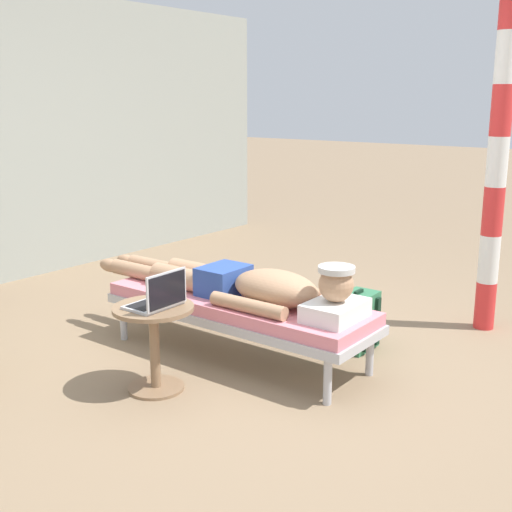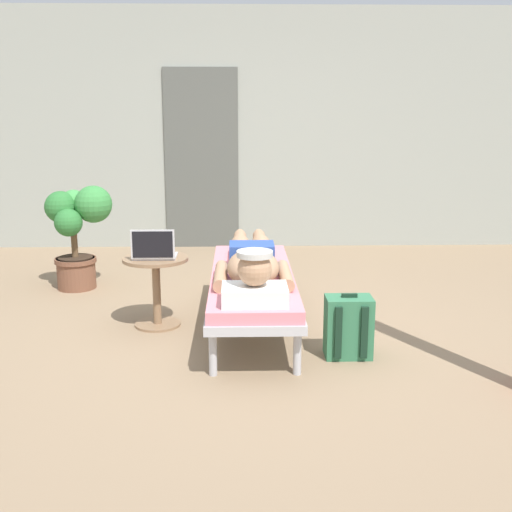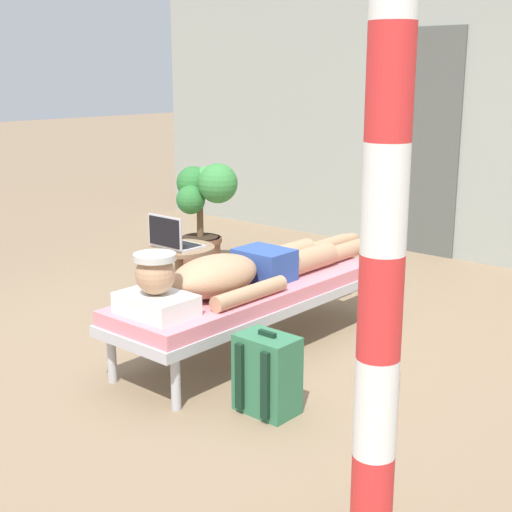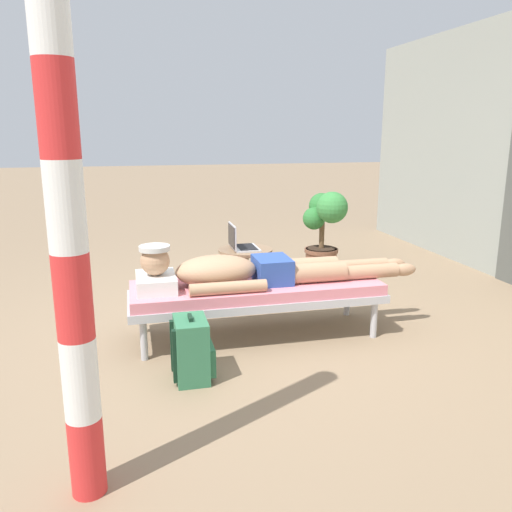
{
  "view_description": "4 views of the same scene",
  "coord_description": "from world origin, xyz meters",
  "px_view_note": "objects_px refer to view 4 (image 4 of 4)",
  "views": [
    {
      "loc": [
        -3.17,
        -2.46,
        1.71
      ],
      "look_at": [
        0.29,
        0.17,
        0.66
      ],
      "focal_mm": 46.17,
      "sensor_mm": 36.0,
      "label": 1
    },
    {
      "loc": [
        -0.0,
        -4.28,
        1.57
      ],
      "look_at": [
        0.13,
        0.44,
        0.48
      ],
      "focal_mm": 44.46,
      "sensor_mm": 36.0,
      "label": 2
    },
    {
      "loc": [
        2.86,
        -2.95,
        1.65
      ],
      "look_at": [
        -0.03,
        0.36,
        0.53
      ],
      "focal_mm": 50.86,
      "sensor_mm": 36.0,
      "label": 3
    },
    {
      "loc": [
        3.77,
        -0.72,
        1.55
      ],
      "look_at": [
        0.03,
        0.18,
        0.61
      ],
      "focal_mm": 36.55,
      "sensor_mm": 36.0,
      "label": 4
    }
  ],
  "objects_px": {
    "porch_post": "(65,207)",
    "laptop": "(240,243)",
    "person_reclining": "(246,271)",
    "side_table": "(245,267)",
    "potted_plant": "(324,225)",
    "backpack": "(192,350)",
    "lounge_chair": "(257,292)"
  },
  "relations": [
    {
      "from": "side_table",
      "to": "laptop",
      "type": "relative_size",
      "value": 1.69
    },
    {
      "from": "person_reclining",
      "to": "laptop",
      "type": "xyz_separation_m",
      "value": [
        -0.71,
        0.1,
        0.06
      ]
    },
    {
      "from": "backpack",
      "to": "porch_post",
      "type": "bearing_deg",
      "value": -30.5
    },
    {
      "from": "lounge_chair",
      "to": "person_reclining",
      "type": "height_order",
      "value": "person_reclining"
    },
    {
      "from": "side_table",
      "to": "lounge_chair",
      "type": "bearing_deg",
      "value": -5.59
    },
    {
      "from": "lounge_chair",
      "to": "side_table",
      "type": "relative_size",
      "value": 3.67
    },
    {
      "from": "lounge_chair",
      "to": "person_reclining",
      "type": "xyz_separation_m",
      "value": [
        0.0,
        -0.08,
        0.17
      ]
    },
    {
      "from": "person_reclining",
      "to": "porch_post",
      "type": "height_order",
      "value": "porch_post"
    },
    {
      "from": "potted_plant",
      "to": "porch_post",
      "type": "bearing_deg",
      "value": -36.03
    },
    {
      "from": "side_table",
      "to": "backpack",
      "type": "bearing_deg",
      "value": -25.8
    },
    {
      "from": "potted_plant",
      "to": "person_reclining",
      "type": "bearing_deg",
      "value": -38.13
    },
    {
      "from": "lounge_chair",
      "to": "potted_plant",
      "type": "relative_size",
      "value": 2.08
    },
    {
      "from": "backpack",
      "to": "side_table",
      "type": "bearing_deg",
      "value": 154.2
    },
    {
      "from": "lounge_chair",
      "to": "person_reclining",
      "type": "distance_m",
      "value": 0.19
    },
    {
      "from": "lounge_chair",
      "to": "potted_plant",
      "type": "xyz_separation_m",
      "value": [
        -1.53,
        1.12,
        0.2
      ]
    },
    {
      "from": "laptop",
      "to": "backpack",
      "type": "height_order",
      "value": "laptop"
    },
    {
      "from": "backpack",
      "to": "potted_plant",
      "type": "distance_m",
      "value": 2.76
    },
    {
      "from": "person_reclining",
      "to": "backpack",
      "type": "distance_m",
      "value": 0.85
    },
    {
      "from": "porch_post",
      "to": "person_reclining",
      "type": "bearing_deg",
      "value": 146.13
    },
    {
      "from": "side_table",
      "to": "porch_post",
      "type": "xyz_separation_m",
      "value": [
        2.28,
        -1.21,
        0.91
      ]
    },
    {
      "from": "person_reclining",
      "to": "laptop",
      "type": "relative_size",
      "value": 7.0
    },
    {
      "from": "side_table",
      "to": "person_reclining",
      "type": "bearing_deg",
      "value": -11.76
    },
    {
      "from": "side_table",
      "to": "potted_plant",
      "type": "distance_m",
      "value": 1.35
    },
    {
      "from": "person_reclining",
      "to": "backpack",
      "type": "bearing_deg",
      "value": -38.68
    },
    {
      "from": "side_table",
      "to": "backpack",
      "type": "distance_m",
      "value": 1.47
    },
    {
      "from": "lounge_chair",
      "to": "side_table",
      "type": "bearing_deg",
      "value": 174.41
    },
    {
      "from": "porch_post",
      "to": "laptop",
      "type": "bearing_deg",
      "value": 153.18
    },
    {
      "from": "person_reclining",
      "to": "potted_plant",
      "type": "height_order",
      "value": "potted_plant"
    },
    {
      "from": "person_reclining",
      "to": "potted_plant",
      "type": "xyz_separation_m",
      "value": [
        -1.53,
        1.2,
        0.03
      ]
    },
    {
      "from": "person_reclining",
      "to": "side_table",
      "type": "relative_size",
      "value": 4.15
    },
    {
      "from": "backpack",
      "to": "laptop",
      "type": "bearing_deg",
      "value": 156.03
    },
    {
      "from": "side_table",
      "to": "laptop",
      "type": "xyz_separation_m",
      "value": [
        0.0,
        -0.05,
        0.23
      ]
    }
  ]
}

